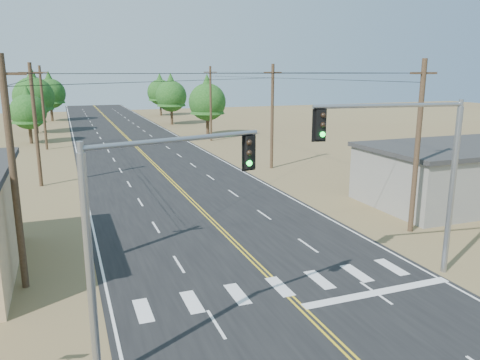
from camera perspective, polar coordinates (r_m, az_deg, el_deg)
name	(u,v)px	position (r m, az deg, el deg)	size (l,w,h in m)	color
road	(171,181)	(41.13, -8.41, -0.09)	(15.00, 200.00, 0.02)	black
building_right	(469,174)	(37.90, 26.15, 0.65)	(15.00, 8.00, 4.00)	gray
utility_pole_left_near	(13,174)	(21.70, -25.90, 0.68)	(1.80, 0.30, 10.00)	#4C3826
utility_pole_left_mid	(35,124)	(41.45, -23.67, 6.22)	(1.80, 0.30, 10.00)	#4C3826
utility_pole_left_far	(43,107)	(61.37, -22.87, 8.18)	(1.80, 0.30, 10.00)	#4C3826
utility_pole_right_near	(417,146)	(28.68, 20.81, 3.88)	(1.80, 0.30, 10.00)	#4C3826
utility_pole_right_mid	(272,116)	(45.50, 3.94, 7.80)	(1.80, 0.30, 10.00)	#4C3826
utility_pole_right_far	(211,103)	(64.17, -3.59, 9.34)	(1.80, 0.30, 10.00)	#4C3826
signal_mast_left	(144,216)	(14.46, -11.58, -4.27)	(5.96, 1.88, 7.45)	gray
signal_mast_right	(415,160)	(21.97, 20.57, 2.35)	(6.98, 1.21, 8.11)	gray
tree_left_near	(28,108)	(67.34, -24.44, 7.98)	(4.56, 4.56, 7.60)	#3F2D1E
tree_left_mid	(33,93)	(78.42, -23.90, 9.68)	(6.01, 6.01, 10.02)	#3F2D1E
tree_left_far	(50,91)	(97.03, -22.18, 10.07)	(5.67, 5.67, 9.45)	#3F2D1E
tree_right_near	(207,98)	(69.13, -4.01, 9.93)	(5.41, 5.41, 9.02)	#3F2D1E
tree_right_mid	(171,93)	(85.06, -8.41, 10.45)	(5.47, 5.47, 9.12)	#3F2D1E
tree_right_far	(160,90)	(102.91, -9.72, 10.81)	(5.42, 5.42, 9.04)	#3F2D1E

